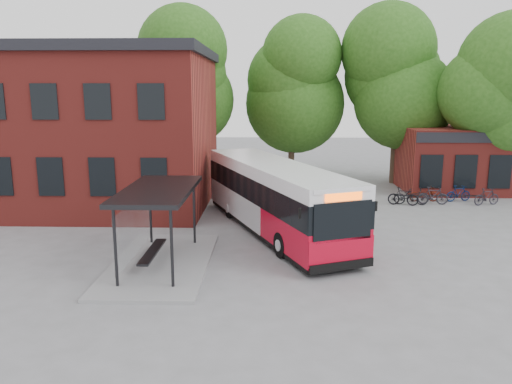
{
  "coord_description": "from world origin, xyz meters",
  "views": [
    {
      "loc": [
        -0.51,
        -18.33,
        6.28
      ],
      "look_at": [
        -1.11,
        2.67,
        2.0
      ],
      "focal_mm": 35.0,
      "sensor_mm": 36.0,
      "label": 1
    }
  ],
  "objects_px": {
    "city_bus": "(274,198)",
    "bicycle_3": "(433,196)",
    "bicycle_1": "(403,196)",
    "bicycle_7": "(487,197)",
    "bicycle_2": "(424,194)",
    "bicycle_5": "(458,193)",
    "bus_shelter": "(160,227)",
    "bicycle_0": "(411,196)"
  },
  "relations": [
    {
      "from": "city_bus",
      "to": "bicycle_1",
      "type": "bearing_deg",
      "value": 14.77
    },
    {
      "from": "bicycle_1",
      "to": "bicycle_3",
      "type": "xyz_separation_m",
      "value": [
        1.72,
        0.26,
        -0.0
      ]
    },
    {
      "from": "bicycle_5",
      "to": "bicycle_1",
      "type": "bearing_deg",
      "value": 92.06
    },
    {
      "from": "bicycle_5",
      "to": "bus_shelter",
      "type": "bearing_deg",
      "value": 111.41
    },
    {
      "from": "bicycle_1",
      "to": "bicycle_3",
      "type": "relative_size",
      "value": 1.0
    },
    {
      "from": "bicycle_1",
      "to": "bicycle_5",
      "type": "relative_size",
      "value": 1.07
    },
    {
      "from": "bicycle_0",
      "to": "bicycle_7",
      "type": "height_order",
      "value": "bicycle_0"
    },
    {
      "from": "city_bus",
      "to": "bicycle_3",
      "type": "xyz_separation_m",
      "value": [
        8.96,
        5.69,
        -1.06
      ]
    },
    {
      "from": "bicycle_0",
      "to": "bicycle_5",
      "type": "height_order",
      "value": "bicycle_0"
    },
    {
      "from": "bus_shelter",
      "to": "bicycle_7",
      "type": "bearing_deg",
      "value": 32.32
    },
    {
      "from": "city_bus",
      "to": "bicycle_7",
      "type": "height_order",
      "value": "city_bus"
    },
    {
      "from": "bicycle_5",
      "to": "bicycle_7",
      "type": "height_order",
      "value": "bicycle_7"
    },
    {
      "from": "bicycle_1",
      "to": "bus_shelter",
      "type": "bearing_deg",
      "value": 146.3
    },
    {
      "from": "bicycle_0",
      "to": "bicycle_3",
      "type": "distance_m",
      "value": 1.26
    },
    {
      "from": "bus_shelter",
      "to": "city_bus",
      "type": "height_order",
      "value": "city_bus"
    },
    {
      "from": "bus_shelter",
      "to": "bicycle_1",
      "type": "distance_m",
      "value": 15.22
    },
    {
      "from": "bicycle_2",
      "to": "city_bus",
      "type": "bearing_deg",
      "value": 123.49
    },
    {
      "from": "city_bus",
      "to": "bicycle_3",
      "type": "height_order",
      "value": "city_bus"
    },
    {
      "from": "bicycle_2",
      "to": "bicycle_1",
      "type": "bearing_deg",
      "value": 121.43
    },
    {
      "from": "bicycle_1",
      "to": "bicycle_2",
      "type": "xyz_separation_m",
      "value": [
        1.44,
        0.99,
        -0.07
      ]
    },
    {
      "from": "city_bus",
      "to": "bicycle_1",
      "type": "xyz_separation_m",
      "value": [
        7.24,
        5.43,
        -1.05
      ]
    },
    {
      "from": "city_bus",
      "to": "bicycle_2",
      "type": "height_order",
      "value": "city_bus"
    },
    {
      "from": "city_bus",
      "to": "bicycle_5",
      "type": "distance_m",
      "value": 12.55
    },
    {
      "from": "bicycle_2",
      "to": "bicycle_5",
      "type": "distance_m",
      "value": 2.0
    },
    {
      "from": "bicycle_5",
      "to": "bicycle_7",
      "type": "relative_size",
      "value": 0.98
    },
    {
      "from": "bus_shelter",
      "to": "bicycle_5",
      "type": "height_order",
      "value": "bus_shelter"
    },
    {
      "from": "bicycle_0",
      "to": "bicycle_2",
      "type": "height_order",
      "value": "bicycle_0"
    },
    {
      "from": "bicycle_1",
      "to": "bicycle_3",
      "type": "bearing_deg",
      "value": -66.29
    },
    {
      "from": "city_bus",
      "to": "bicycle_5",
      "type": "xyz_separation_m",
      "value": [
        10.68,
        6.51,
        -1.09
      ]
    },
    {
      "from": "city_bus",
      "to": "bicycle_0",
      "type": "distance_m",
      "value": 9.58
    },
    {
      "from": "city_bus",
      "to": "bicycle_7",
      "type": "relative_size",
      "value": 7.68
    },
    {
      "from": "bus_shelter",
      "to": "bicycle_0",
      "type": "height_order",
      "value": "bus_shelter"
    },
    {
      "from": "bicycle_2",
      "to": "bicycle_5",
      "type": "relative_size",
      "value": 1.06
    },
    {
      "from": "bicycle_1",
      "to": "bicycle_0",
      "type": "bearing_deg",
      "value": -56.4
    },
    {
      "from": "city_bus",
      "to": "bicycle_1",
      "type": "relative_size",
      "value": 7.34
    },
    {
      "from": "bicycle_2",
      "to": "bicycle_5",
      "type": "bearing_deg",
      "value": -90.43
    },
    {
      "from": "bicycle_0",
      "to": "bicycle_2",
      "type": "relative_size",
      "value": 1.11
    },
    {
      "from": "bus_shelter",
      "to": "bicycle_7",
      "type": "height_order",
      "value": "bus_shelter"
    },
    {
      "from": "bicycle_0",
      "to": "bicycle_5",
      "type": "xyz_separation_m",
      "value": [
        2.97,
        0.92,
        -0.01
      ]
    },
    {
      "from": "bicycle_1",
      "to": "bicycle_7",
      "type": "xyz_separation_m",
      "value": [
        4.66,
        0.15,
        -0.02
      ]
    },
    {
      "from": "bicycle_3",
      "to": "city_bus",
      "type": "bearing_deg",
      "value": 130.19
    },
    {
      "from": "bicycle_1",
      "to": "bicycle_3",
      "type": "height_order",
      "value": "bicycle_1"
    }
  ]
}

